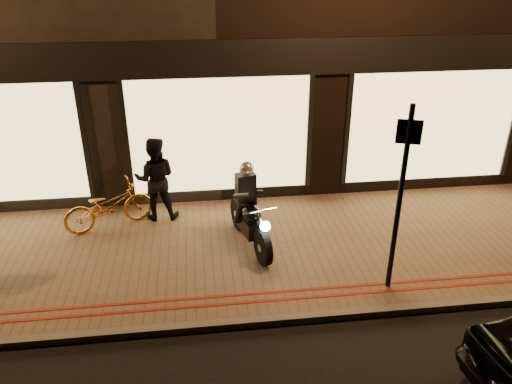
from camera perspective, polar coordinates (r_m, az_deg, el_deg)
ground at (r=7.56m, az=-1.90°, el=-15.40°), size 90.00×90.00×0.00m
sidewalk at (r=9.13m, az=-3.12°, el=-6.86°), size 50.00×4.00×0.12m
kerb_stone at (r=7.56m, az=-1.95°, el=-14.81°), size 50.00×0.14×0.12m
red_kerb_lines at (r=7.91m, az=-2.31°, el=-12.12°), size 50.00×0.26×0.01m
motorcycle at (r=8.94m, az=-0.78°, el=-2.54°), size 0.71×1.92×1.59m
sign_post at (r=7.63m, az=16.21°, el=0.03°), size 0.34×0.15×3.00m
bicycle_gold at (r=9.99m, az=-16.49°, el=-1.55°), size 1.81×1.20×0.90m
person_dark at (r=9.96m, az=-11.42°, el=1.48°), size 0.84×0.66×1.69m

